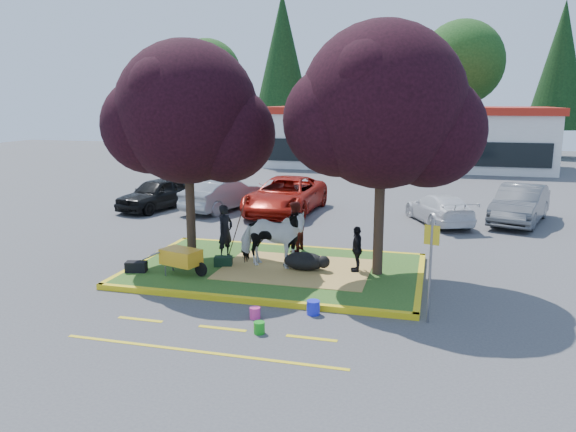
% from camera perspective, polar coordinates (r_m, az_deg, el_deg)
% --- Properties ---
extents(ground, '(90.00, 90.00, 0.00)m').
position_cam_1_polar(ground, '(16.35, -1.26, -5.77)').
color(ground, '#424244').
rests_on(ground, ground).
extents(median_island, '(8.00, 5.00, 0.15)m').
position_cam_1_polar(median_island, '(16.33, -1.27, -5.52)').
color(median_island, '#275219').
rests_on(median_island, ground).
extents(curb_near, '(8.30, 0.16, 0.15)m').
position_cam_1_polar(curb_near, '(14.00, -4.23, -8.54)').
color(curb_near, yellow).
rests_on(curb_near, ground).
extents(curb_far, '(8.30, 0.16, 0.15)m').
position_cam_1_polar(curb_far, '(18.72, 0.93, -3.26)').
color(curb_far, yellow).
rests_on(curb_far, ground).
extents(curb_left, '(0.16, 5.30, 0.15)m').
position_cam_1_polar(curb_left, '(17.85, -13.99, -4.36)').
color(curb_left, yellow).
rests_on(curb_left, ground).
extents(curb_right, '(0.16, 5.30, 0.15)m').
position_cam_1_polar(curb_right, '(15.74, 13.25, -6.51)').
color(curb_right, yellow).
rests_on(curb_right, ground).
extents(straw_bedding, '(4.20, 3.00, 0.01)m').
position_cam_1_polar(straw_bedding, '(16.15, 0.79, -5.41)').
color(straw_bedding, tan).
rests_on(straw_bedding, median_island).
extents(tree_purple_left, '(5.06, 4.20, 6.51)m').
position_cam_1_polar(tree_purple_left, '(16.94, -10.17, 9.67)').
color(tree_purple_left, black).
rests_on(tree_purple_left, median_island).
extents(tree_purple_right, '(5.30, 4.40, 6.82)m').
position_cam_1_polar(tree_purple_right, '(15.22, 9.65, 10.23)').
color(tree_purple_right, black).
rests_on(tree_purple_right, median_island).
extents(fire_lane_stripe_a, '(1.10, 0.12, 0.01)m').
position_cam_1_polar(fire_lane_stripe_a, '(13.44, -14.77, -10.13)').
color(fire_lane_stripe_a, yellow).
rests_on(fire_lane_stripe_a, ground).
extents(fire_lane_stripe_b, '(1.10, 0.12, 0.01)m').
position_cam_1_polar(fire_lane_stripe_b, '(12.61, -6.68, -11.28)').
color(fire_lane_stripe_b, yellow).
rests_on(fire_lane_stripe_b, ground).
extents(fire_lane_stripe_c, '(1.10, 0.12, 0.01)m').
position_cam_1_polar(fire_lane_stripe_c, '(12.07, 2.40, -12.30)').
color(fire_lane_stripe_c, yellow).
rests_on(fire_lane_stripe_c, ground).
extents(fire_lane_long, '(6.00, 0.10, 0.01)m').
position_cam_1_polar(fire_lane_long, '(11.61, -8.90, -13.47)').
color(fire_lane_long, yellow).
rests_on(fire_lane_long, ground).
extents(retail_building, '(20.40, 8.40, 4.40)m').
position_cam_1_polar(retail_building, '(43.10, 11.85, 7.95)').
color(retail_building, silver).
rests_on(retail_building, ground).
extents(treeline, '(46.58, 7.80, 14.63)m').
position_cam_1_polar(treeline, '(52.75, 11.86, 14.56)').
color(treeline, black).
rests_on(treeline, ground).
extents(cow, '(2.13, 1.05, 1.76)m').
position_cam_1_polar(cow, '(16.06, -1.63, -2.27)').
color(cow, white).
rests_on(cow, median_island).
extents(calf, '(1.26, 0.80, 0.52)m').
position_cam_1_polar(calf, '(16.03, 1.65, -4.61)').
color(calf, black).
rests_on(calf, median_island).
extents(handler, '(0.56, 0.69, 1.63)m').
position_cam_1_polar(handler, '(17.28, -6.38, -1.56)').
color(handler, black).
rests_on(handler, median_island).
extents(visitor_a, '(0.74, 0.88, 1.62)m').
position_cam_1_polar(visitor_a, '(17.86, 0.66, -1.07)').
color(visitor_a, '#411412').
rests_on(visitor_a, median_island).
extents(visitor_b, '(0.45, 0.81, 1.31)m').
position_cam_1_polar(visitor_b, '(15.90, 7.01, -3.35)').
color(visitor_b, black).
rests_on(visitor_b, median_island).
extents(wheelbarrow, '(1.92, 0.92, 0.72)m').
position_cam_1_polar(wheelbarrow, '(15.81, -10.77, -4.14)').
color(wheelbarrow, black).
rests_on(wheelbarrow, median_island).
extents(gear_bag_dark, '(0.63, 0.43, 0.29)m').
position_cam_1_polar(gear_bag_dark, '(16.46, -15.16, -4.99)').
color(gear_bag_dark, black).
rests_on(gear_bag_dark, median_island).
extents(gear_bag_green, '(0.58, 0.44, 0.28)m').
position_cam_1_polar(gear_bag_green, '(16.55, -6.59, -4.58)').
color(gear_bag_green, black).
rests_on(gear_bag_green, median_island).
extents(sign_post, '(0.33, 0.12, 2.42)m').
position_cam_1_polar(sign_post, '(12.74, 14.29, -4.27)').
color(sign_post, slate).
rests_on(sign_post, ground).
extents(bucket_green, '(0.26, 0.26, 0.26)m').
position_cam_1_polar(bucket_green, '(12.26, -2.94, -11.27)').
color(bucket_green, '#17991B').
rests_on(bucket_green, ground).
extents(bucket_pink, '(0.32, 0.32, 0.27)m').
position_cam_1_polar(bucket_pink, '(13.04, -3.38, -9.81)').
color(bucket_pink, '#DB3088').
rests_on(bucket_pink, ground).
extents(bucket_blue, '(0.39, 0.39, 0.33)m').
position_cam_1_polar(bucket_blue, '(13.26, 2.59, -9.27)').
color(bucket_blue, '#1C25E2').
rests_on(bucket_blue, ground).
extents(car_black, '(2.68, 4.46, 1.42)m').
position_cam_1_polar(car_black, '(26.27, -13.17, 2.22)').
color(car_black, black).
rests_on(car_black, ground).
extents(car_silver, '(2.71, 4.65, 1.45)m').
position_cam_1_polar(car_silver, '(25.52, -6.66, 2.20)').
color(car_silver, gray).
rests_on(car_silver, ground).
extents(car_red, '(2.88, 5.81, 1.58)m').
position_cam_1_polar(car_red, '(24.65, -0.26, 2.10)').
color(car_red, '#A7180D').
rests_on(car_red, ground).
extents(car_white, '(3.15, 4.44, 1.19)m').
position_cam_1_polar(car_white, '(23.48, 15.10, 0.73)').
color(car_white, white).
rests_on(car_white, ground).
extents(car_grey, '(2.93, 4.93, 1.53)m').
position_cam_1_polar(car_grey, '(24.57, 22.50, 1.11)').
color(car_grey, '#505357').
rests_on(car_grey, ground).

